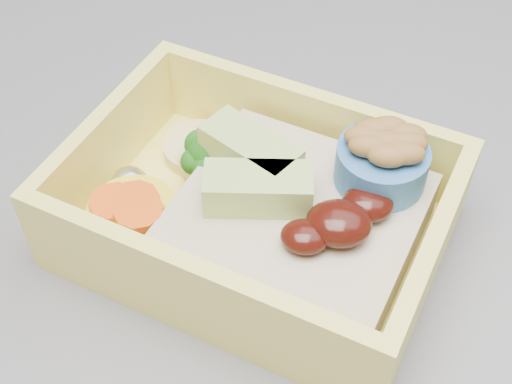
# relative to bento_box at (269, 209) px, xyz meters

# --- Properties ---
(bento_box) EXTENTS (0.24, 0.21, 0.07)m
(bento_box) POSITION_rel_bento_box_xyz_m (0.00, 0.00, 0.00)
(bento_box) COLOR #FAE967
(bento_box) RESTS_ON island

